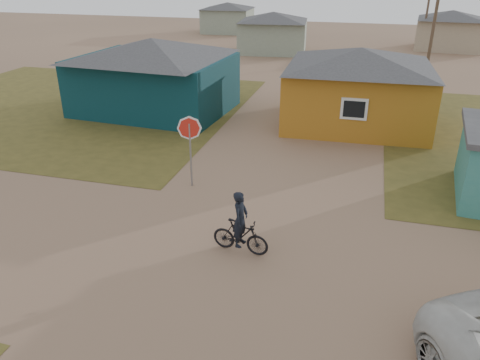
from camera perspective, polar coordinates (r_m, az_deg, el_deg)
name	(u,v)px	position (r m, az deg, el deg)	size (l,w,h in m)	color
ground	(235,270)	(13.08, -0.67, -10.92)	(120.00, 120.00, 0.00)	#8D6A51
grass_nw	(67,106)	(29.71, -20.33, 8.51)	(20.00, 18.00, 0.00)	brown
house_teal	(154,74)	(26.89, -10.48, 12.55)	(8.93, 7.08, 4.00)	#092B31
house_yellow	(358,86)	(24.83, 14.17, 11.07)	(7.72, 6.76, 3.90)	#AC6B1A
house_pale_west	(273,32)	(45.44, 4.05, 17.60)	(7.04, 6.15, 3.60)	gray
house_beige_east	(450,29)	(51.00, 24.23, 16.40)	(6.95, 6.05, 3.60)	tan
house_pale_north	(228,17)	(58.97, -1.52, 19.25)	(6.28, 5.81, 3.40)	gray
utility_pole_near	(434,26)	(32.56, 22.55, 17.00)	(1.40, 0.20, 8.00)	brown
utility_pole_far	(428,5)	(48.51, 21.96, 19.17)	(1.40, 0.20, 8.00)	brown
stop_sign	(190,136)	(17.03, -6.15, 5.37)	(0.89, 0.12, 2.73)	gray
cyclist	(240,231)	(13.45, 0.05, -6.19)	(1.75, 0.68, 1.93)	black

